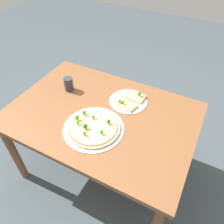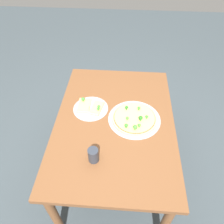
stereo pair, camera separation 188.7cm
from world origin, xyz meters
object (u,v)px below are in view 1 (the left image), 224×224
Objects in this scene: dining_table at (102,121)px; drinking_cup at (69,84)px; pizza_tray_slice at (129,100)px; pizza_tray_whole at (93,127)px.

drinking_cup is at bearing -17.98° from dining_table.
pizza_tray_slice is 0.48m from drinking_cup.
pizza_tray_whole is at bearing 145.01° from drinking_cup.
pizza_tray_whole is at bearing 74.66° from pizza_tray_slice.
pizza_tray_slice is at bearing -120.41° from dining_table.
pizza_tray_whole is (-0.02, 0.15, 0.10)m from dining_table.
pizza_tray_slice is 2.57× the size of drinking_cup.
pizza_tray_whole is 1.43× the size of pizza_tray_slice.
pizza_tray_whole is at bearing 98.97° from dining_table.
pizza_tray_slice is at bearing -105.34° from pizza_tray_whole.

